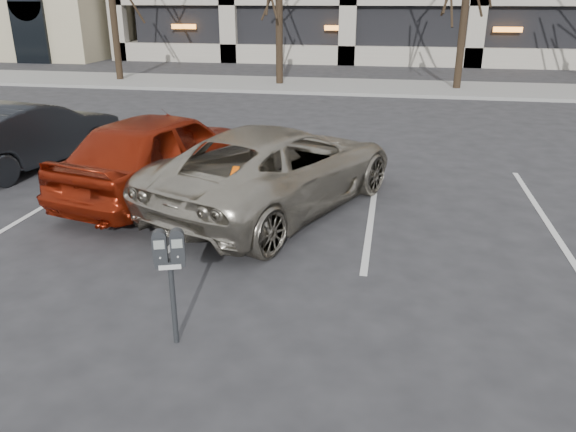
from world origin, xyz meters
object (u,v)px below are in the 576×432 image
Objects in this scene: suv_silver at (277,167)px; car_red at (163,152)px; parking_meter at (170,260)px; car_dark at (29,134)px.

car_red reaches higher than suv_silver.
parking_meter is 0.22× the size of suv_silver.
parking_meter is 4.23m from suv_silver.
car_red is 3.67m from car_dark.
car_dark is (-5.65, 1.49, -0.01)m from suv_silver.
suv_silver is at bearing -174.83° from car_red.
car_red is at bearing 14.66° from suv_silver.
car_dark is at bearing -4.76° from car_red.
suv_silver is 5.84m from car_dark.
car_dark is (-5.43, 5.71, -0.27)m from parking_meter.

